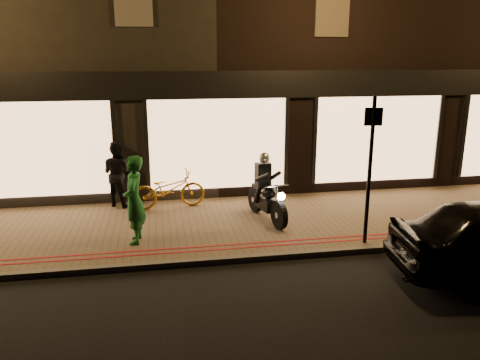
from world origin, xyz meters
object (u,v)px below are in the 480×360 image
sign_post (370,163)px  bicycle_gold (169,189)px  motorcycle (266,194)px  person_green (134,200)px

sign_post → bicycle_gold: (-3.92, 3.04, -1.19)m
sign_post → bicycle_gold: size_ratio=1.62×
motorcycle → bicycle_gold: bearing=137.9°
sign_post → person_green: (-4.66, 0.85, -0.76)m
bicycle_gold → person_green: 2.35m
motorcycle → sign_post: (1.70, -1.75, 1.06)m
motorcycle → bicycle_gold: motorcycle is taller
motorcycle → person_green: bearing=-175.2°
motorcycle → sign_post: 2.66m
motorcycle → person_green: 3.12m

